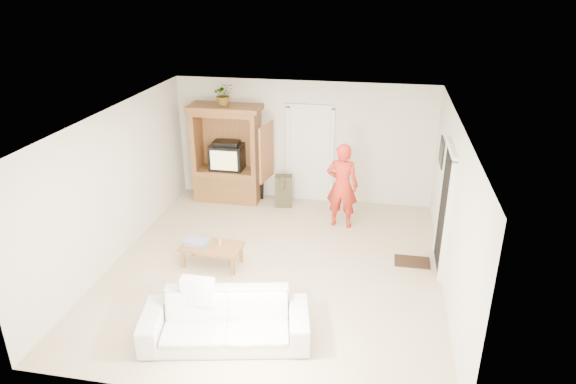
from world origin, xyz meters
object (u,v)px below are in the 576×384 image
Objects in this scene: armoire at (228,160)px; sofa at (226,320)px; man at (342,186)px; coffee_table at (212,248)px.

sofa is (1.32, -4.62, -0.58)m from armoire.
man reaches higher than sofa.
armoire is 1.24× the size of man.
armoire is 4.84m from sofa.
armoire reaches higher than man.
sofa is at bearing -74.05° from armoire.
sofa is 2.02m from coffee_table.
man is at bearing 60.46° from sofa.
armoire reaches higher than sofa.
coffee_table is (-2.02, -1.90, -0.52)m from man.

